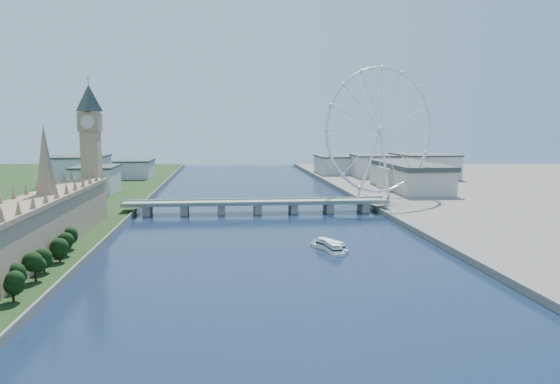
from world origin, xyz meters
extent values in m
plane|color=#193147|center=(0.00, 0.00, 0.00)|extent=(2000.00, 2000.00, 0.00)
cube|color=tan|center=(-128.00, 170.00, 17.00)|extent=(24.00, 200.00, 28.00)
cone|color=#937A59|center=(-128.00, 170.00, 53.00)|extent=(12.00, 12.00, 40.00)
cube|color=tan|center=(-128.00, 278.00, 43.00)|extent=(13.00, 13.00, 80.00)
cube|color=#937A59|center=(-128.00, 278.00, 75.00)|extent=(15.00, 15.00, 14.00)
pyramid|color=#2D3833|center=(-128.00, 278.00, 103.00)|extent=(20.02, 20.02, 20.00)
cube|color=gray|center=(0.00, 300.00, 8.50)|extent=(220.00, 22.00, 2.00)
cube|color=gray|center=(-90.00, 300.00, 3.75)|extent=(6.00, 20.00, 7.50)
cube|color=gray|center=(-60.00, 300.00, 3.75)|extent=(6.00, 20.00, 7.50)
cube|color=gray|center=(-30.00, 300.00, 3.75)|extent=(6.00, 20.00, 7.50)
cube|color=gray|center=(0.00, 300.00, 3.75)|extent=(6.00, 20.00, 7.50)
cube|color=gray|center=(30.00, 300.00, 3.75)|extent=(6.00, 20.00, 7.50)
cube|color=gray|center=(60.00, 300.00, 3.75)|extent=(6.00, 20.00, 7.50)
cube|color=gray|center=(90.00, 300.00, 3.75)|extent=(6.00, 20.00, 7.50)
torus|color=silver|center=(120.00, 355.00, 68.00)|extent=(113.60, 39.12, 118.60)
cylinder|color=silver|center=(120.00, 355.00, 68.00)|extent=(7.25, 6.61, 6.00)
cube|color=gray|center=(117.00, 365.00, 4.00)|extent=(14.00, 10.00, 2.00)
cube|color=beige|center=(-160.00, 430.00, 16.00)|extent=(40.00, 60.00, 26.00)
cube|color=beige|center=(-200.00, 520.00, 19.00)|extent=(60.00, 80.00, 32.00)
cube|color=beige|center=(-150.00, 600.00, 14.00)|extent=(50.00, 70.00, 22.00)
cube|color=beige|center=(180.00, 580.00, 17.00)|extent=(60.00, 60.00, 28.00)
cube|color=beige|center=(240.00, 560.00, 18.00)|extent=(70.00, 90.00, 30.00)
cube|color=beige|center=(140.00, 640.00, 15.00)|extent=(60.00, 80.00, 24.00)
camera|label=1|loc=(-26.96, -149.64, 71.93)|focal=35.00mm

